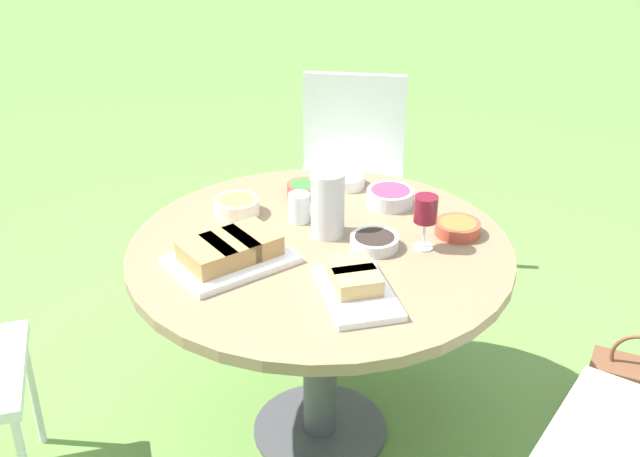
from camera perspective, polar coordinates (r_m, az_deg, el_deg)
The scene contains 15 objects.
ground_plane at distance 2.81m, azimuth 0.00°, elevation -14.18°, with size 40.00×40.00×0.00m, color #668E42.
dining_table at distance 2.44m, azimuth 0.00°, elevation -3.52°, with size 1.15×1.15×0.72m.
chair_near_right at distance 3.43m, azimuth 2.23°, elevation 4.56°, with size 0.55×0.54×0.89m.
water_pitcher at distance 2.41m, azimuth 0.55°, elevation 1.77°, with size 0.11×0.10×0.21m.
wine_glass at distance 2.34m, azimuth 7.52°, elevation 1.21°, with size 0.07×0.07×0.17m.
platter_bread_main at distance 2.30m, azimuth -6.39°, elevation -1.69°, with size 0.37×0.41×0.08m.
platter_charcuterie at distance 2.15m, azimuth 2.53°, elevation -3.97°, with size 0.33×0.35×0.07m.
bowl_fries at distance 2.58m, azimuth -5.92°, elevation 1.63°, with size 0.14×0.14×0.05m.
bowl_salad at distance 2.69m, azimuth -1.15°, elevation 2.83°, with size 0.11×0.11×0.04m.
bowl_olives at distance 2.38m, azimuth 3.89°, elevation -0.92°, with size 0.14×0.14×0.04m.
bowl_dip_red at distance 2.64m, azimuth 5.01°, elevation 2.30°, with size 0.16×0.16×0.05m.
bowl_dip_cream at distance 2.76m, azimuth 1.88°, elevation 3.46°, with size 0.13×0.13×0.04m.
bowl_roasted_veg at distance 2.48m, azimuth 9.77°, elevation 0.07°, with size 0.14×0.14×0.04m.
cup_water_near at distance 2.51m, azimuth -1.48°, elevation 1.51°, with size 0.07×0.07×0.09m.
handbag at distance 2.95m, azimuth 21.34°, elevation -10.92°, with size 0.30×0.14×0.37m.
Camera 1 is at (-0.89, 1.89, 1.88)m, focal length 45.00 mm.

